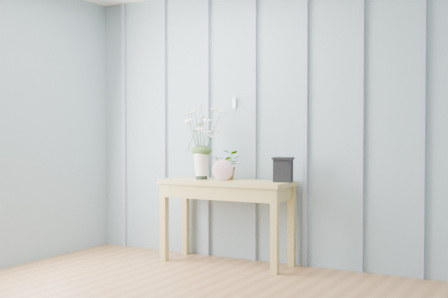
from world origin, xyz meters
The scene contains 6 objects.
room_shell centered at (0.00, 0.92, 1.99)m, with size 4.00×4.50×2.50m.
sideboard centered at (-0.41, 1.99, 0.64)m, with size 1.20×0.45×0.75m.
daisy_vase centered at (-0.65, 1.96, 1.17)m, with size 0.48×0.36×0.67m.
spider_plant centered at (-0.44, 2.08, 0.88)m, with size 0.24×0.21×0.27m, color #223C17.
felt_disc_vessel centered at (-0.40, 1.91, 0.84)m, with size 0.19×0.05×0.19m, color #8E466A.
carved_box centered at (0.12, 2.04, 0.86)m, with size 0.20×0.17×0.21m.
Camera 1 is at (2.28, -2.88, 1.18)m, focal length 50.00 mm.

